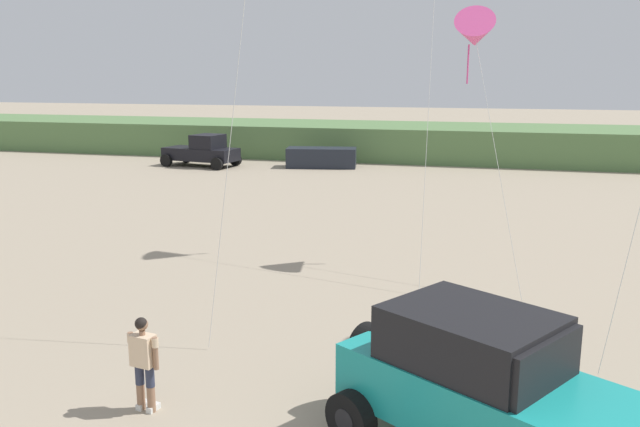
{
  "coord_description": "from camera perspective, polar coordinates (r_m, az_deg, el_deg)",
  "views": [
    {
      "loc": [
        3.62,
        -5.14,
        5.58
      ],
      "look_at": [
        0.91,
        4.92,
        3.38
      ],
      "focal_mm": 36.97,
      "sensor_mm": 36.0,
      "label": 1
    }
  ],
  "objects": [
    {
      "name": "dune_ridge",
      "position": [
        45.49,
        13.79,
        5.94
      ],
      "size": [
        90.0,
        8.15,
        2.19
      ],
      "primitive_type": "cube",
      "color": "#567A47",
      "rests_on": "ground_plane"
    },
    {
      "name": "distant_sedan",
      "position": [
        40.39,
        0.13,
        4.86
      ],
      "size": [
        4.43,
        2.39,
        1.2
      ],
      "primitive_type": "cube",
      "rotation": [
        0.0,
        0.0,
        0.17
      ],
      "color": "#1E232D",
      "rests_on": "ground_plane"
    },
    {
      "name": "kite_purple_stunt",
      "position": [
        20.05,
        13.25,
        14.92
      ],
      "size": [
        2.24,
        4.38,
        7.5
      ],
      "color": "#E04C93",
      "rests_on": "ground_plane"
    },
    {
      "name": "person_watching",
      "position": [
        11.62,
        -15.01,
        -12.05
      ],
      "size": [
        0.62,
        0.36,
        1.67
      ],
      "color": "#8C664C",
      "rests_on": "ground_plane"
    },
    {
      "name": "jeep",
      "position": [
        10.04,
        14.13,
        -14.3
      ],
      "size": [
        4.97,
        4.29,
        2.26
      ],
      "color": "teal",
      "rests_on": "ground_plane"
    },
    {
      "name": "distant_pickup",
      "position": [
        41.46,
        -10.13,
        5.33
      ],
      "size": [
        4.85,
        3.05,
        1.98
      ],
      "color": "black",
      "rests_on": "ground_plane"
    }
  ]
}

